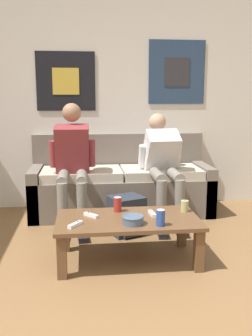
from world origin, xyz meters
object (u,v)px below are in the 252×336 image
Objects in this scene: ceramic_bowl at (133,219)px; game_controller_far_center at (75,225)px; couch at (121,186)px; drink_can_red at (118,204)px; person_seated_teen at (163,162)px; person_seated_adult at (72,160)px; drink_can_blue at (161,218)px; coffee_table at (128,225)px; pillar_candle at (185,206)px; game_controller_near_right at (152,214)px; backpack at (127,216)px; game_controller_near_left at (91,215)px.

ceramic_bowl reaches higher than game_controller_far_center.
drink_can_red is at bearing -97.05° from couch.
person_seated_teen is (0.41, -0.33, 0.33)m from couch.
person_seated_adult is 1.34m from drink_can_blue.
drink_can_blue and drink_can_red have the same top height.
person_seated_adult is 0.87m from drink_can_red.
drink_can_red is at bearing -62.16° from person_seated_adult.
coffee_table is (-0.07, -1.30, -0.00)m from couch.
pillar_candle is at bearing 16.14° from game_controller_far_center.
couch reaches higher than game_controller_far_center.
couch is at bearing 87.91° from ceramic_bowl.
person_seated_teen is at bearing 63.66° from coffee_table.
drink_can_blue is 0.85× the size of game_controller_near_right.
pillar_candle is (0.49, 0.12, 0.10)m from coffee_table.
backpack is 2.83× the size of game_controller_far_center.
person_seated_adult is at bearing 148.33° from backpack.
pillar_candle is 0.86× the size of drink_can_blue.
pillar_candle is 0.78m from game_controller_near_left.
coffee_table is at bearing 137.06° from drink_can_blue.
drink_can_red is (-0.09, 0.33, 0.02)m from ceramic_bowl.
game_controller_far_center is (-0.35, -0.32, -0.05)m from drink_can_red.
person_seated_adult reaches higher than drink_can_red.
person_seated_teen is 8.33× the size of game_controller_far_center.
game_controller_far_center is (-0.41, -0.14, 0.07)m from coffee_table.
game_controller_far_center is at bearing -119.82° from game_controller_near_left.
couch is 1.53m from game_controller_far_center.
person_seated_adult is 1.13m from game_controller_near_right.
pillar_candle is (0.43, -0.48, 0.23)m from backpack.
person_seated_adult reaches higher than drink_can_blue.
coffee_table is 0.31m from game_controller_near_left.
drink_can_blue is at bearing -78.89° from backpack.
couch reaches higher than pillar_candle.
game_controller_far_center is at bearing -128.63° from person_seated_teen.
couch is at bearing 86.75° from coffee_table.
drink_can_blue is at bearing -102.49° from person_seated_teen.
drink_can_blue reaches higher than game_controller_near_left.
game_controller_near_right is at bearing 47.54° from ceramic_bowl.
game_controller_near_right and game_controller_far_center have the same top height.
person_seated_teen is 2.95× the size of backpack.
couch is 1.78× the size of person_seated_teen.
game_controller_near_left is at bearing 60.18° from game_controller_far_center.
game_controller_near_right is (-0.02, 0.26, -0.05)m from drink_can_blue.
pillar_candle reaches higher than ceramic_bowl.
person_seated_teen is (0.94, 0.06, -0.05)m from person_seated_adult.
person_seated_adult is at bearing -176.47° from person_seated_teen.
game_controller_far_center is (-0.89, -1.12, -0.26)m from person_seated_teen.
person_seated_teen reaches higher than couch.
game_controller_near_right is (0.13, -1.25, 0.07)m from couch.
drink_can_red reaches higher than backpack.
drink_can_blue is at bearing -59.00° from person_seated_adult.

